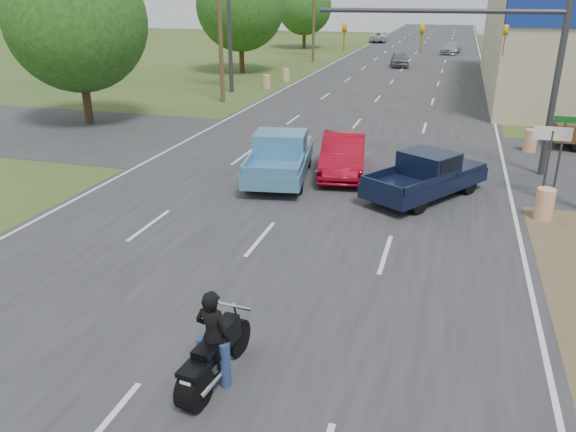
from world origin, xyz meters
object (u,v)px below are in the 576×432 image
(motorcycle, at_px, (212,360))
(blue_pickup, at_px, (281,155))
(red_convertible, at_px, (343,155))
(distant_car_grey, at_px, (400,59))
(distant_car_silver, at_px, (451,48))
(distant_car_white, at_px, (378,37))
(navy_pickup, at_px, (428,175))
(rider, at_px, (213,341))

(motorcycle, xyz_separation_m, blue_pickup, (-2.47, 12.12, 0.36))
(red_convertible, xyz_separation_m, distant_car_grey, (-1.54, 35.38, -0.09))
(red_convertible, xyz_separation_m, motorcycle, (0.27, -13.25, -0.23))
(motorcycle, xyz_separation_m, distant_car_silver, (2.61, 62.62, 0.13))
(distant_car_silver, distance_m, distant_car_white, 17.56)
(blue_pickup, bearing_deg, distant_car_white, 85.53)
(red_convertible, relative_size, distant_car_grey, 1.17)
(motorcycle, distance_m, distant_car_silver, 62.67)
(distant_car_white, bearing_deg, distant_car_silver, 121.43)
(distant_car_grey, bearing_deg, red_convertible, -95.84)
(blue_pickup, relative_size, navy_pickup, 1.10)
(motorcycle, bearing_deg, distant_car_grey, 98.50)
(red_convertible, bearing_deg, distant_car_silver, 78.20)
(motorcycle, height_order, navy_pickup, navy_pickup)
(distant_car_silver, bearing_deg, rider, -84.63)
(blue_pickup, height_order, navy_pickup, blue_pickup)
(blue_pickup, relative_size, distant_car_grey, 1.41)
(navy_pickup, relative_size, distant_car_grey, 1.27)
(red_convertible, relative_size, rider, 2.59)
(blue_pickup, distance_m, distant_car_silver, 50.75)
(distant_car_grey, distance_m, distant_car_silver, 14.66)
(navy_pickup, xyz_separation_m, distant_car_grey, (-4.86, 37.18, -0.13))
(red_convertible, height_order, blue_pickup, blue_pickup)
(motorcycle, xyz_separation_m, distant_car_grey, (-1.81, 48.63, 0.14))
(blue_pickup, bearing_deg, motorcycle, -87.65)
(blue_pickup, xyz_separation_m, distant_car_grey, (0.67, 36.51, -0.22))
(navy_pickup, distance_m, distant_car_silver, 51.16)
(red_convertible, relative_size, motorcycle, 1.95)
(rider, height_order, navy_pickup, rider)
(navy_pickup, relative_size, distant_car_silver, 1.10)
(motorcycle, height_order, blue_pickup, blue_pickup)
(red_convertible, bearing_deg, distant_car_grey, 84.02)
(distant_car_grey, bearing_deg, blue_pickup, -99.38)
(blue_pickup, xyz_separation_m, distant_car_white, (-5.33, 64.64, -0.20))
(motorcycle, distance_m, rider, 0.37)
(blue_pickup, relative_size, distant_car_white, 1.11)
(red_convertible, relative_size, distant_car_white, 0.92)
(distant_car_grey, bearing_deg, motorcycle, -96.20)
(motorcycle, relative_size, rider, 1.33)
(distant_car_grey, height_order, distant_car_white, distant_car_white)
(navy_pickup, bearing_deg, red_convertible, -176.11)
(motorcycle, xyz_separation_m, distant_car_white, (-7.81, 76.76, 0.17))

